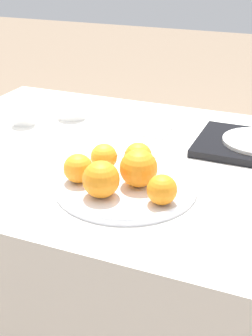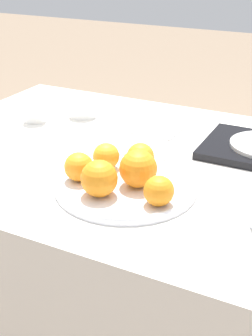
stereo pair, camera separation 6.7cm
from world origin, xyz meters
name	(u,v)px [view 1 (the left image)]	position (x,y,z in m)	size (l,w,h in m)	color
table	(113,262)	(0.00, 0.00, 0.36)	(1.13, 0.86, 0.72)	silver
fruit_platter	(126,184)	(0.11, -0.17, 0.73)	(0.32, 0.32, 0.02)	silver
orange_0	(139,168)	(0.14, -0.17, 0.77)	(0.08, 0.08, 0.08)	orange
orange_1	(104,157)	(0.04, -0.12, 0.76)	(0.06, 0.06, 0.06)	orange
orange_2	(138,156)	(0.11, -0.09, 0.76)	(0.07, 0.07, 0.07)	orange
orange_3	(101,179)	(0.09, -0.24, 0.77)	(0.08, 0.08, 0.08)	orange
orange_4	(162,190)	(0.21, -0.22, 0.76)	(0.06, 0.06, 0.06)	orange
orange_5	(78,168)	(0.01, -0.20, 0.76)	(0.07, 0.07, 0.07)	orange
cup_0	(71,108)	(-0.22, 0.20, 0.75)	(0.09, 0.09, 0.06)	white
cup_2	(23,110)	(-0.33, 0.09, 0.76)	(0.07, 0.07, 0.08)	white
napkin	(147,129)	(0.03, 0.18, 0.72)	(0.14, 0.11, 0.01)	white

